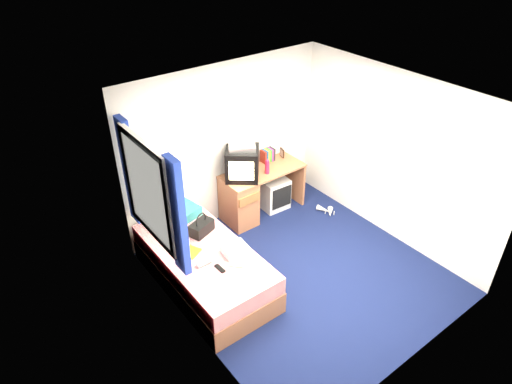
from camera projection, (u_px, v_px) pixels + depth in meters
ground at (301, 273)px, 6.03m from camera, size 3.40×3.40×0.00m
room_shell at (308, 179)px, 5.24m from camera, size 3.40×3.40×3.40m
bed at (205, 267)px, 5.73m from camera, size 1.01×2.00×0.54m
pillow at (176, 215)px, 6.08m from camera, size 0.68×0.51×0.13m
desk at (248, 195)px, 6.86m from camera, size 1.30×0.55×0.75m
storage_cube at (273, 193)px, 7.20m from camera, size 0.43×0.43×0.51m
crt_tv at (242, 163)px, 6.50m from camera, size 0.63×0.63×0.46m
vcr at (242, 147)px, 6.36m from camera, size 0.46×0.43×0.07m
book_row at (268, 155)px, 6.99m from camera, size 0.20×0.13×0.20m
picture_frame at (282, 153)px, 7.12m from camera, size 0.05×0.12×0.14m
pink_water_bottle at (267, 167)px, 6.68m from camera, size 0.08×0.08×0.20m
aerosol_can at (254, 166)px, 6.73m from camera, size 0.05×0.05×0.19m
handbag at (201, 227)px, 5.83m from camera, size 0.36×0.28×0.30m
towel at (235, 249)px, 5.52m from camera, size 0.32×0.27×0.10m
magazine at (188, 251)px, 5.56m from camera, size 0.31×0.34×0.01m
water_bottle at (205, 262)px, 5.35m from camera, size 0.20×0.07×0.07m
colour_swatch_fan at (234, 265)px, 5.35m from camera, size 0.20×0.20×0.01m
remote_control at (220, 268)px, 5.29m from camera, size 0.06×0.16×0.02m
window_assembly at (150, 192)px, 5.07m from camera, size 0.11×1.42×1.40m
white_heels at (327, 211)px, 7.15m from camera, size 0.22×0.35×0.09m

